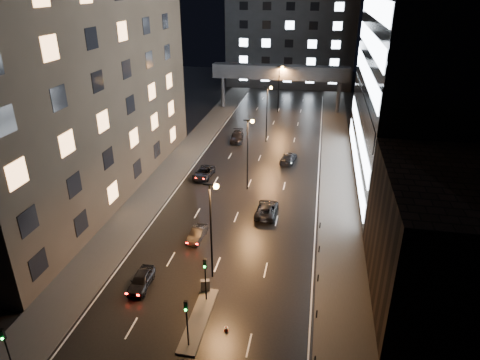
% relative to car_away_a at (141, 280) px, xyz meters
% --- Properties ---
extents(ground, '(160.00, 160.00, 0.00)m').
position_rel_car_away_a_xyz_m(ground, '(6.26, 34.68, -0.72)').
color(ground, black).
rests_on(ground, ground).
extents(sidewalk_left, '(5.00, 110.00, 0.15)m').
position_rel_car_away_a_xyz_m(sidewalk_left, '(-6.24, 29.68, -0.65)').
color(sidewalk_left, '#383533').
rests_on(sidewalk_left, ground).
extents(sidewalk_right, '(5.00, 110.00, 0.15)m').
position_rel_car_away_a_xyz_m(sidewalk_right, '(18.76, 29.68, -0.65)').
color(sidewalk_right, '#383533').
rests_on(sidewalk_right, ground).
extents(building_left, '(15.00, 48.00, 40.00)m').
position_rel_car_away_a_xyz_m(building_left, '(-16.24, 18.68, 19.28)').
color(building_left, '#2D2319').
rests_on(building_left, ground).
extents(building_right_low, '(10.00, 18.00, 12.00)m').
position_rel_car_away_a_xyz_m(building_right_low, '(26.26, 3.68, 5.28)').
color(building_right_low, black).
rests_on(building_right_low, ground).
extents(building_right_glass, '(20.00, 36.00, 45.00)m').
position_rel_car_away_a_xyz_m(building_right_glass, '(31.26, 30.68, 21.78)').
color(building_right_glass, black).
rests_on(building_right_glass, ground).
extents(building_far, '(34.00, 14.00, 25.00)m').
position_rel_car_away_a_xyz_m(building_far, '(6.26, 92.68, 11.78)').
color(building_far, '#333335').
rests_on(building_far, ground).
extents(skybridge, '(30.00, 3.00, 10.00)m').
position_rel_car_away_a_xyz_m(skybridge, '(6.26, 64.68, 7.62)').
color(skybridge, '#333335').
rests_on(skybridge, ground).
extents(median_island, '(1.60, 8.00, 0.15)m').
position_rel_car_away_a_xyz_m(median_island, '(6.56, -3.32, -0.65)').
color(median_island, '#383533').
rests_on(median_island, ground).
extents(traffic_signal_near, '(0.28, 0.34, 4.40)m').
position_rel_car_away_a_xyz_m(traffic_signal_near, '(6.56, -0.82, 2.37)').
color(traffic_signal_near, black).
rests_on(traffic_signal_near, median_island).
extents(traffic_signal_far, '(0.28, 0.34, 4.40)m').
position_rel_car_away_a_xyz_m(traffic_signal_far, '(6.56, -6.32, 2.37)').
color(traffic_signal_far, black).
rests_on(traffic_signal_far, median_island).
extents(traffic_signal_corner, '(0.28, 0.34, 4.40)m').
position_rel_car_away_a_xyz_m(traffic_signal_corner, '(-5.24, -11.32, 2.22)').
color(traffic_signal_corner, black).
rests_on(traffic_signal_corner, ground).
extents(bollard_row, '(0.12, 25.12, 0.90)m').
position_rel_car_away_a_xyz_m(bollard_row, '(16.46, 1.18, -0.27)').
color(bollard_row, black).
rests_on(bollard_row, ground).
extents(streetlight_near, '(1.45, 0.50, 10.15)m').
position_rel_car_away_a_xyz_m(streetlight_near, '(6.42, 2.68, 5.77)').
color(streetlight_near, black).
rests_on(streetlight_near, ground).
extents(streetlight_mid_a, '(1.45, 0.50, 10.15)m').
position_rel_car_away_a_xyz_m(streetlight_mid_a, '(6.42, 22.68, 5.77)').
color(streetlight_mid_a, black).
rests_on(streetlight_mid_a, ground).
extents(streetlight_mid_b, '(1.45, 0.50, 10.15)m').
position_rel_car_away_a_xyz_m(streetlight_mid_b, '(6.42, 42.68, 5.77)').
color(streetlight_mid_b, black).
rests_on(streetlight_mid_b, ground).
extents(streetlight_far, '(1.45, 0.50, 10.15)m').
position_rel_car_away_a_xyz_m(streetlight_far, '(6.42, 62.68, 5.77)').
color(streetlight_far, black).
rests_on(streetlight_far, ground).
extents(car_away_a, '(1.92, 4.33, 1.45)m').
position_rel_car_away_a_xyz_m(car_away_a, '(0.00, 0.00, 0.00)').
color(car_away_a, black).
rests_on(car_away_a, ground).
extents(car_away_b, '(1.62, 3.99, 1.29)m').
position_rel_car_away_a_xyz_m(car_away_b, '(2.92, 9.00, -0.08)').
color(car_away_b, black).
rests_on(car_away_b, ground).
extents(car_away_c, '(2.68, 5.22, 1.41)m').
position_rel_car_away_a_xyz_m(car_away_c, '(-0.81, 25.47, -0.02)').
color(car_away_c, black).
rests_on(car_away_c, ground).
extents(car_away_d, '(2.74, 5.59, 1.57)m').
position_rel_car_away_a_xyz_m(car_away_d, '(0.97, 42.30, 0.06)').
color(car_away_d, black).
rests_on(car_away_d, ground).
extents(car_toward_a, '(2.62, 5.47, 1.51)m').
position_rel_car_away_a_xyz_m(car_toward_a, '(9.87, 16.05, 0.03)').
color(car_toward_a, black).
rests_on(car_toward_a, ground).
extents(car_toward_b, '(2.74, 5.44, 1.52)m').
position_rel_car_away_a_xyz_m(car_toward_b, '(11.05, 33.70, 0.03)').
color(car_toward_b, black).
rests_on(car_toward_b, ground).
extents(utility_cabinet, '(0.91, 0.67, 1.14)m').
position_rel_car_away_a_xyz_m(utility_cabinet, '(6.16, 0.38, -0.00)').
color(utility_cabinet, '#454648').
rests_on(utility_cabinet, median_island).
extents(cone_b, '(0.40, 0.40, 0.54)m').
position_rel_car_away_a_xyz_m(cone_b, '(9.13, -4.13, -0.45)').
color(cone_b, red).
rests_on(cone_b, ground).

